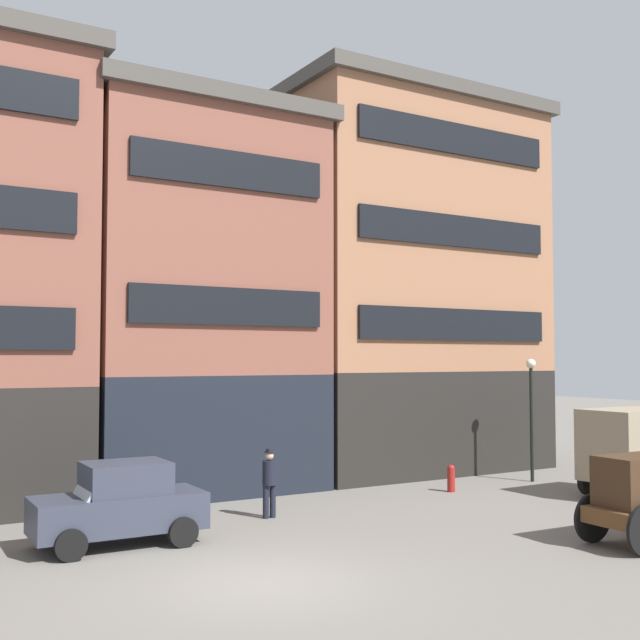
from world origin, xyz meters
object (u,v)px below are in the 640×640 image
Objects in this scene: sedan_dark at (120,504)px; fire_hydrant_curbside at (451,478)px; pedestrian_officer at (269,480)px; streetlamp_curbside at (531,402)px.

sedan_dark is 4.49× the size of fire_hydrant_curbside.
streetlamp_curbside is at bearing 4.29° from pedestrian_officer.
sedan_dark is at bearing -173.18° from streetlamp_curbside.
pedestrian_officer is (4.21, 0.97, 0.07)m from sedan_dark.
streetlamp_curbside reaches higher than pedestrian_officer.
fire_hydrant_curbside is (6.66, 0.62, -0.55)m from pedestrian_officer.
sedan_dark is 4.32m from pedestrian_officer.
pedestrian_officer is 0.44× the size of streetlamp_curbside.
sedan_dark reaches higher than pedestrian_officer.
pedestrian_officer reaches higher than fire_hydrant_curbside.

